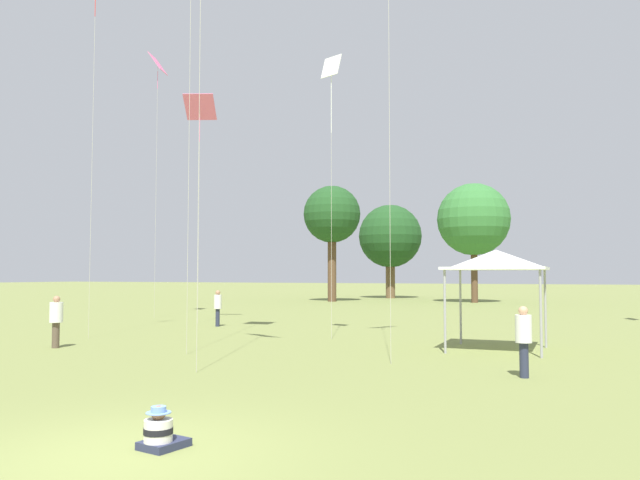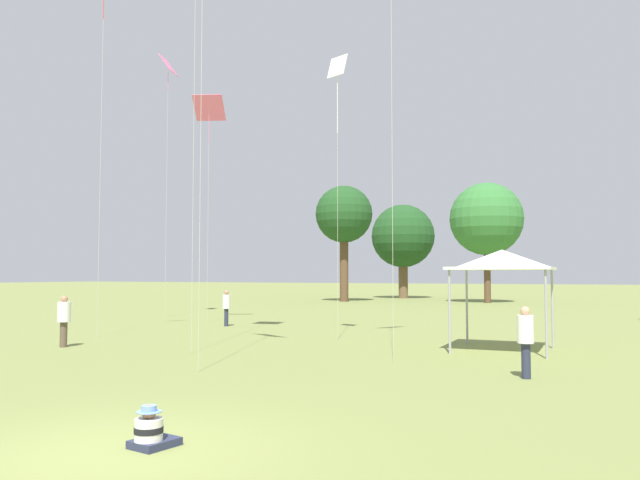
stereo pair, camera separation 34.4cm
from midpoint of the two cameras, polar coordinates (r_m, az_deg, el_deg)
The scene contains 13 objects.
ground_plane at distance 8.43m, azimuth -17.47°, elevation -18.18°, with size 300.00×300.00×0.00m, color olive.
seated_toddler at distance 8.52m, azimuth -14.08°, elevation -16.60°, with size 0.54×0.63×0.55m.
person_standing_0 at distance 27.15m, azimuth -8.20°, elevation -5.88°, with size 0.33×0.33×1.54m.
person_standing_1 at distance 20.62m, azimuth -21.92°, elevation -6.54°, with size 0.53×0.53×1.57m.
person_standing_2 at distance 14.15m, azimuth 18.95°, elevation -8.29°, with size 0.49×0.49×1.53m.
canopy_tent at distance 18.96m, azimuth 16.81°, elevation -1.79°, with size 2.87×2.87×2.94m.
kite_0 at distance 25.20m, azimuth -18.79°, elevation 19.85°, with size 0.81×0.93×13.00m.
kite_2 at distance 34.90m, azimuth -13.43°, elevation 14.70°, with size 0.99×1.30×13.73m.
kite_4 at distance 22.52m, azimuth 2.05°, elevation 14.48°, with size 0.82×0.51×9.88m.
kite_6 at distance 30.09m, azimuth -9.78°, elevation 11.53°, with size 1.68×1.48×10.47m.
distant_tree_0 at distance 51.83m, azimuth 2.39°, elevation 2.25°, with size 4.74×4.74×9.61m.
distant_tree_1 at distance 59.53m, azimuth 7.75°, elevation 0.32°, with size 5.95×5.95×8.86m.
distant_tree_2 at distance 51.11m, azimuth 15.16°, elevation 1.84°, with size 5.75×5.75×9.50m.
Camera 2 is at (5.59, -6.00, 2.20)m, focal length 35.00 mm.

